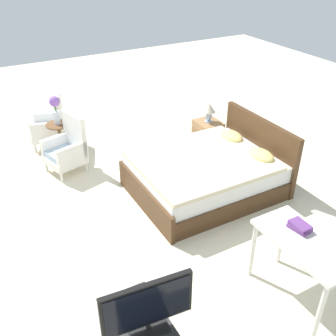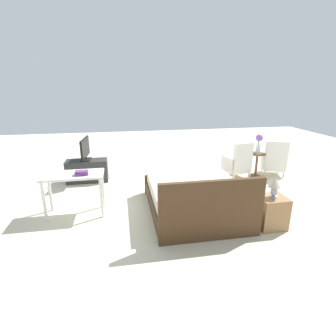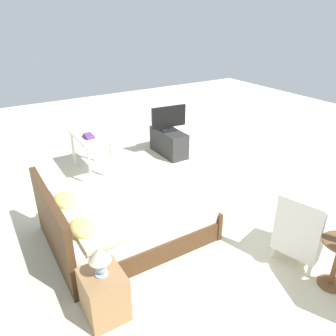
% 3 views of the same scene
% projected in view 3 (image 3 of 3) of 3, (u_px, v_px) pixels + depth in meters
% --- Properties ---
extents(ground_plane, '(16.00, 16.00, 0.00)m').
position_uv_depth(ground_plane, '(182.00, 216.00, 4.98)').
color(ground_plane, beige).
extents(bed, '(1.59, 2.04, 0.96)m').
position_uv_depth(bed, '(124.00, 217.00, 4.45)').
color(bed, '#472D19').
rests_on(bed, ground_plane).
extents(armchair_by_window_right, '(0.66, 0.66, 0.92)m').
position_uv_depth(armchair_by_window_right, '(301.00, 235.00, 3.97)').
color(armchair_by_window_right, white).
rests_on(armchair_by_window_right, ground_plane).
extents(nightstand, '(0.44, 0.41, 0.53)m').
position_uv_depth(nightstand, '(104.00, 294.00, 3.28)').
color(nightstand, '#997047').
rests_on(nightstand, ground_plane).
extents(table_lamp, '(0.22, 0.22, 0.33)m').
position_uv_depth(table_lamp, '(100.00, 257.00, 3.07)').
color(table_lamp, '#9EADC6').
rests_on(table_lamp, nightstand).
extents(tv_stand, '(0.96, 0.40, 0.53)m').
position_uv_depth(tv_stand, '(169.00, 142.00, 7.01)').
color(tv_stand, '#2D2D2D').
rests_on(tv_stand, ground_plane).
extents(tv_flatscreen, '(0.23, 0.76, 0.52)m').
position_uv_depth(tv_flatscreen, '(169.00, 118.00, 6.78)').
color(tv_flatscreen, black).
rests_on(tv_flatscreen, tv_stand).
extents(vanity_desk, '(1.04, 0.52, 0.76)m').
position_uv_depth(vanity_desk, '(90.00, 140.00, 6.05)').
color(vanity_desk, silver).
rests_on(vanity_desk, ground_plane).
extents(book_stack, '(0.24, 0.18, 0.07)m').
position_uv_depth(book_stack, '(88.00, 136.00, 5.82)').
color(book_stack, '#66387A').
rests_on(book_stack, vanity_desk).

